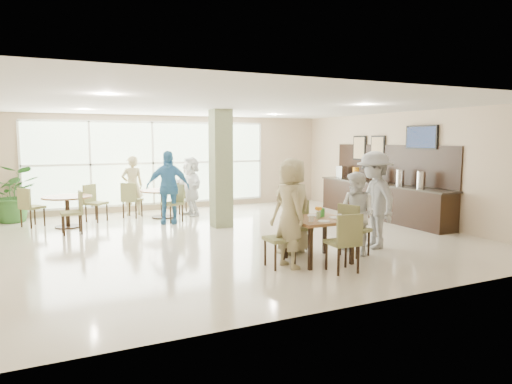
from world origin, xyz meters
name	(u,v)px	position (x,y,z in m)	size (l,w,h in m)	color
ground	(224,237)	(0.00, 0.00, 0.00)	(10.00, 10.00, 0.00)	beige
room_shell	(223,158)	(0.00, 0.00, 1.70)	(10.00, 10.00, 10.00)	white
window_bank	(153,163)	(-0.50, 4.46, 1.40)	(7.00, 0.04, 7.00)	silver
column	(221,169)	(0.40, 1.20, 1.40)	(0.45, 0.45, 2.80)	#697551
main_table	(318,224)	(0.78, -2.48, 0.66)	(0.97, 0.97, 0.75)	brown
round_table_left	(67,203)	(-2.97, 2.68, 0.58)	(1.14, 1.14, 0.75)	brown
round_table_right	(162,196)	(-0.58, 3.08, 0.59)	(1.16, 1.16, 0.75)	brown
chairs_main_table	(319,234)	(0.80, -2.48, 0.47)	(2.09, 1.90, 0.95)	olive
chairs_table_left	(67,207)	(-2.97, 2.70, 0.47)	(2.10, 1.96, 0.95)	olive
chairs_table_right	(163,200)	(-0.56, 3.11, 0.47)	(2.00, 1.79, 0.95)	olive
tabletop_clutter	(320,215)	(0.80, -2.50, 0.81)	(0.71, 0.75, 0.21)	white
buffet_counter	(381,198)	(4.70, 0.51, 0.55)	(0.64, 4.70, 1.95)	black
wall_tv	(421,137)	(4.94, -0.60, 2.15)	(0.06, 1.00, 0.58)	black
framed_art_a	(378,148)	(4.95, 1.00, 1.85)	(0.05, 0.55, 0.70)	black
framed_art_b	(359,148)	(4.95, 1.80, 1.85)	(0.05, 0.55, 0.70)	black
potted_plant	(14,194)	(-4.14, 4.01, 0.73)	(1.31, 1.31, 1.45)	#2B5D25
teen_left	(289,216)	(0.15, -2.58, 0.85)	(0.62, 0.41, 1.71)	tan
teen_far	(292,206)	(0.66, -1.79, 0.88)	(0.86, 0.47, 1.76)	tan
teen_right	(357,214)	(1.66, -2.40, 0.76)	(0.74, 0.57, 1.51)	white
teen_standing	(374,200)	(2.30, -2.09, 0.94)	(1.21, 0.69, 1.87)	#949496
adult_a	(168,187)	(-0.65, 2.17, 0.91)	(1.07, 0.61, 1.82)	teal
adult_b	(191,186)	(0.22, 3.08, 0.81)	(1.50, 0.65, 1.62)	white
adult_standing	(132,186)	(-1.23, 3.81, 0.83)	(0.60, 0.40, 1.65)	tan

